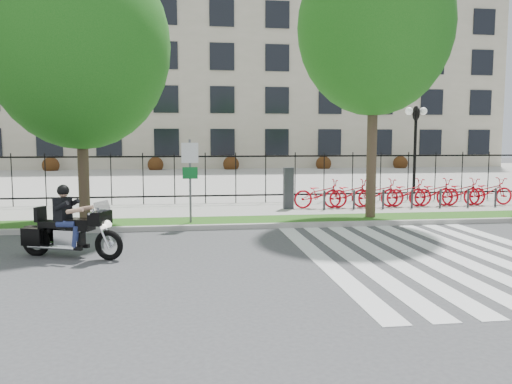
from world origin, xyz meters
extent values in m
plane|color=#3C3C3F|center=(0.00, 0.00, 0.00)|extent=(120.00, 120.00, 0.00)
cube|color=#9D9A94|center=(0.00, 4.10, 0.07)|extent=(60.00, 0.20, 0.15)
cube|color=#1F4A12|center=(0.00, 4.95, 0.07)|extent=(60.00, 1.50, 0.15)
cube|color=gray|center=(0.00, 7.45, 0.07)|extent=(60.00, 3.50, 0.15)
cube|color=gray|center=(0.00, 25.00, 0.05)|extent=(80.00, 34.00, 0.10)
cube|color=#A8A188|center=(0.00, 45.00, 10.00)|extent=(60.00, 20.00, 20.00)
cylinder|color=black|center=(10.00, 12.00, 2.00)|extent=(0.14, 0.14, 4.00)
cylinder|color=black|center=(10.00, 12.00, 3.90)|extent=(0.06, 0.70, 0.70)
sphere|color=white|center=(9.65, 12.00, 4.00)|extent=(0.36, 0.36, 0.36)
sphere|color=white|center=(10.35, 12.00, 4.00)|extent=(0.36, 0.36, 0.36)
cylinder|color=#3C2E20|center=(-3.76, 4.95, 1.97)|extent=(0.32, 0.32, 3.65)
ellipsoid|color=#175B14|center=(-3.76, 4.95, 5.37)|extent=(5.25, 5.25, 6.04)
cylinder|color=#3C2E20|center=(5.17, 4.95, 2.44)|extent=(0.32, 0.32, 4.58)
ellipsoid|color=#175B14|center=(5.17, 4.95, 6.18)|extent=(4.84, 4.84, 5.56)
cube|color=#2D2D33|center=(2.92, 7.20, 0.90)|extent=(0.35, 0.25, 1.50)
imported|color=red|center=(4.12, 7.20, 0.67)|extent=(2.00, 0.70, 1.05)
cylinder|color=#2D2D33|center=(4.12, 6.70, 0.50)|extent=(0.08, 0.08, 0.70)
imported|color=red|center=(5.22, 7.20, 0.67)|extent=(2.00, 0.70, 1.05)
cylinder|color=#2D2D33|center=(5.22, 6.70, 0.50)|extent=(0.08, 0.08, 0.70)
imported|color=red|center=(6.32, 7.20, 0.67)|extent=(2.00, 0.70, 1.05)
cylinder|color=#2D2D33|center=(6.32, 6.70, 0.50)|extent=(0.08, 0.08, 0.70)
imported|color=red|center=(7.42, 7.20, 0.67)|extent=(2.00, 0.70, 1.05)
cylinder|color=#2D2D33|center=(7.42, 6.70, 0.50)|extent=(0.08, 0.08, 0.70)
imported|color=red|center=(8.52, 7.20, 0.67)|extent=(2.00, 0.70, 1.05)
cylinder|color=#2D2D33|center=(8.52, 6.70, 0.50)|extent=(0.08, 0.08, 0.70)
imported|color=red|center=(9.62, 7.20, 0.67)|extent=(2.00, 0.70, 1.05)
cylinder|color=#2D2D33|center=(9.62, 6.70, 0.50)|extent=(0.08, 0.08, 0.70)
imported|color=red|center=(10.72, 7.20, 0.67)|extent=(2.00, 0.70, 1.05)
cylinder|color=#2D2D33|center=(10.72, 6.70, 0.50)|extent=(0.08, 0.08, 0.70)
cylinder|color=#59595B|center=(-0.62, 4.60, 1.40)|extent=(0.07, 0.07, 2.50)
cube|color=white|center=(-0.62, 4.56, 2.25)|extent=(0.50, 0.03, 0.60)
cube|color=#0C6626|center=(-0.62, 4.56, 1.65)|extent=(0.45, 0.03, 0.35)
torus|color=black|center=(-2.42, 0.63, 0.33)|extent=(0.67, 0.37, 0.67)
torus|color=black|center=(-4.14, 1.33, 0.33)|extent=(0.72, 0.41, 0.71)
cube|color=black|center=(-2.60, 0.70, 0.93)|extent=(0.48, 0.61, 0.29)
cube|color=#26262B|center=(-2.54, 0.67, 1.15)|extent=(0.32, 0.51, 0.30)
cube|color=silver|center=(-3.33, 1.00, 0.44)|extent=(0.67, 0.53, 0.39)
cube|color=black|center=(-3.05, 0.88, 0.76)|extent=(0.62, 0.51, 0.25)
cube|color=black|center=(-3.64, 1.13, 0.74)|extent=(0.77, 0.58, 0.14)
cube|color=black|center=(-4.00, 1.27, 0.96)|extent=(0.22, 0.34, 0.33)
cube|color=black|center=(-4.12, 1.00, 0.49)|extent=(0.51, 0.33, 0.39)
cube|color=black|center=(-3.89, 1.54, 0.49)|extent=(0.51, 0.33, 0.39)
cube|color=black|center=(-3.46, 1.05, 1.10)|extent=(0.37, 0.45, 0.51)
sphere|color=tan|center=(-3.43, 1.04, 1.47)|extent=(0.22, 0.22, 0.22)
sphere|color=black|center=(-3.43, 1.04, 1.51)|extent=(0.26, 0.26, 0.26)
camera|label=1|loc=(-0.70, -10.43, 2.60)|focal=35.00mm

